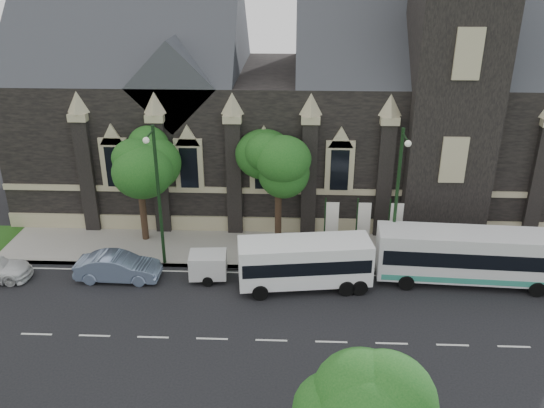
# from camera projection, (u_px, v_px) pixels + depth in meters

# --- Properties ---
(ground) EXTENTS (160.00, 160.00, 0.00)m
(ground) POSITION_uv_depth(u_px,v_px,m) (212.00, 339.00, 27.88)
(ground) COLOR black
(ground) RESTS_ON ground
(sidewalk) EXTENTS (80.00, 5.00, 0.15)m
(sidewalk) POSITION_uv_depth(u_px,v_px,m) (232.00, 248.00, 36.54)
(sidewalk) COLOR gray
(sidewalk) RESTS_ON ground
(museum) EXTENTS (40.00, 17.70, 29.90)m
(museum) POSITION_uv_depth(u_px,v_px,m) (310.00, 96.00, 41.56)
(museum) COLOR black
(museum) RESTS_ON ground
(tree_walk_right) EXTENTS (4.08, 4.08, 7.80)m
(tree_walk_right) POSITION_uv_depth(u_px,v_px,m) (282.00, 160.00, 35.21)
(tree_walk_right) COLOR black
(tree_walk_right) RESTS_ON ground
(tree_walk_left) EXTENTS (3.91, 3.91, 7.64)m
(tree_walk_left) POSITION_uv_depth(u_px,v_px,m) (142.00, 160.00, 35.58)
(tree_walk_left) COLOR black
(tree_walk_left) RESTS_ON ground
(street_lamp_near) EXTENTS (0.36, 1.88, 9.00)m
(street_lamp_near) POSITION_uv_depth(u_px,v_px,m) (398.00, 194.00, 31.93)
(street_lamp_near) COLOR black
(street_lamp_near) RESTS_ON ground
(street_lamp_mid) EXTENTS (0.36, 1.88, 9.00)m
(street_lamp_mid) POSITION_uv_depth(u_px,v_px,m) (157.00, 190.00, 32.46)
(street_lamp_mid) COLOR black
(street_lamp_mid) RESTS_ON ground
(banner_flag_left) EXTENTS (0.90, 0.10, 4.00)m
(banner_flag_left) POSITION_uv_depth(u_px,v_px,m) (329.00, 221.00, 34.91)
(banner_flag_left) COLOR black
(banner_flag_left) RESTS_ON ground
(banner_flag_center) EXTENTS (0.90, 0.10, 4.00)m
(banner_flag_center) POSITION_uv_depth(u_px,v_px,m) (361.00, 222.00, 34.84)
(banner_flag_center) COLOR black
(banner_flag_center) RESTS_ON ground
(banner_flag_right) EXTENTS (0.90, 0.10, 4.00)m
(banner_flag_right) POSITION_uv_depth(u_px,v_px,m) (393.00, 223.00, 34.76)
(banner_flag_right) COLOR black
(banner_flag_right) RESTS_ON ground
(tour_coach) EXTENTS (11.30, 3.13, 3.26)m
(tour_coach) POSITION_uv_depth(u_px,v_px,m) (475.00, 256.00, 32.07)
(tour_coach) COLOR silver
(tour_coach) RESTS_ON ground
(shuttle_bus) EXTENTS (7.80, 3.50, 2.91)m
(shuttle_bus) POSITION_uv_depth(u_px,v_px,m) (305.00, 261.00, 31.73)
(shuttle_bus) COLOR white
(shuttle_bus) RESTS_ON ground
(box_trailer) EXTENTS (3.20, 1.88, 1.68)m
(box_trailer) POSITION_uv_depth(u_px,v_px,m) (208.00, 265.00, 32.77)
(box_trailer) COLOR silver
(box_trailer) RESTS_ON ground
(sedan) EXTENTS (4.99, 1.81, 1.63)m
(sedan) POSITION_uv_depth(u_px,v_px,m) (118.00, 267.00, 32.80)
(sedan) COLOR #7386A7
(sedan) RESTS_ON ground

